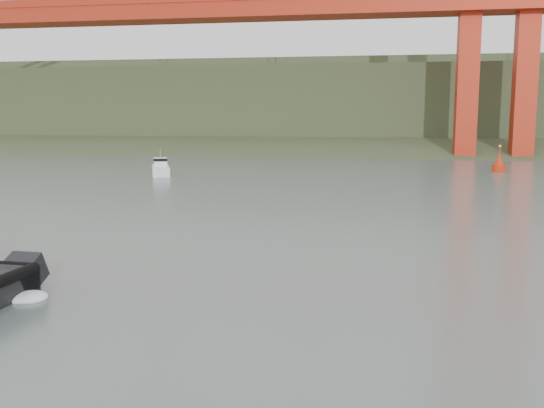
{
  "coord_description": "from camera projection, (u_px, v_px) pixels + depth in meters",
  "views": [
    {
      "loc": [
        5.46,
        -18.67,
        6.38
      ],
      "look_at": [
        0.78,
        8.02,
        2.4
      ],
      "focal_mm": 40.0,
      "sensor_mm": 36.0,
      "label": 1
    }
  ],
  "objects": [
    {
      "name": "ground",
      "position": [
        207.0,
        310.0,
        20.05
      ],
      "size": [
        400.0,
        400.0,
        0.0
      ],
      "primitive_type": "plane",
      "color": "#54645F",
      "rests_on": "ground"
    },
    {
      "name": "motorboat",
      "position": [
        161.0,
        168.0,
        65.12
      ],
      "size": [
        3.58,
        5.52,
        2.88
      ],
      "rotation": [
        0.0,
        0.0,
        0.38
      ],
      "color": "white",
      "rests_on": "ground"
    },
    {
      "name": "nav_buoy",
      "position": [
        499.0,
        165.0,
        68.39
      ],
      "size": [
        1.56,
        1.56,
        3.24
      ],
      "color": "red",
      "rests_on": "ground"
    },
    {
      "name": "headlands",
      "position": [
        356.0,
        112.0,
        141.33
      ],
      "size": [
        500.0,
        105.36,
        27.12
      ],
      "color": "#2F3E23",
      "rests_on": "ground"
    }
  ]
}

